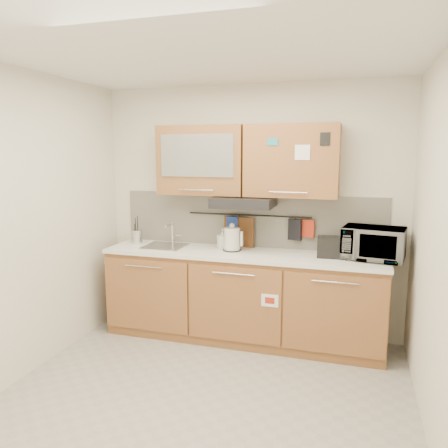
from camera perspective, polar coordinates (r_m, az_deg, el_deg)
The scene contains 21 objects.
floor at distance 3.69m, azimuth -2.71°, elevation -21.90°, with size 3.20×3.20×0.00m, color #9E9993.
ceiling at distance 3.23m, azimuth -3.09°, elevation 21.66°, with size 3.20×3.20×0.00m, color white.
wall_back at distance 4.63m, azimuth 3.36°, elevation 1.74°, with size 3.20×3.20×0.00m, color silver.
wall_left at distance 4.03m, azimuth -24.82°, elevation -0.24°, with size 3.00×3.00×0.00m, color silver.
wall_right at distance 3.08m, azimuth 26.49°, elevation -3.10°, with size 3.00×3.00×0.00m, color silver.
base_cabinet at distance 4.55m, azimuth 2.34°, elevation -10.00°, with size 2.80×0.64×0.88m.
countertop at distance 4.41m, azimuth 2.37°, elevation -3.93°, with size 2.82×0.62×0.04m, color white.
backsplash at distance 4.64m, azimuth 3.31°, elevation 0.50°, with size 2.80×0.02×0.56m, color silver.
upper_cabinets at distance 4.42m, azimuth 2.83°, elevation 8.28°, with size 1.82×0.37×0.70m.
range_hood at distance 4.38m, azimuth 2.61°, elevation 2.89°, with size 0.60×0.46×0.10m, color black.
sink at distance 4.70m, azimuth -7.66°, elevation -2.87°, with size 0.42×0.40×0.26m.
utensil_rail at distance 4.59m, azimuth 3.21°, elevation 1.17°, with size 0.02×0.02×1.30m, color black.
utensil_crock at distance 4.89m, azimuth -11.28°, elevation -1.60°, with size 0.16×0.16×0.30m.
kettle at distance 4.44m, azimuth 1.07°, elevation -2.05°, with size 0.21×0.18×0.29m.
toaster at distance 4.28m, azimuth 13.86°, elevation -2.91°, with size 0.27×0.17×0.20m.
microwave at distance 4.31m, azimuth 18.94°, elevation -2.41°, with size 0.55×0.37×0.30m, color #999999.
soap_bottle at distance 4.52m, azimuth -0.16°, elevation -1.96°, with size 0.10×0.10×0.21m, color #999999.
cutting_board at distance 4.64m, azimuth 1.97°, elevation -1.59°, with size 0.34×0.02×0.42m, color brown.
oven_mitt at distance 4.64m, azimuth 1.13°, elevation -0.29°, with size 0.13×0.03×0.21m, color #213B97.
dark_pouch at distance 4.51m, azimuth 9.25°, elevation -0.74°, with size 0.14×0.04×0.22m, color black.
pot_holder at distance 4.49m, azimuth 10.87°, elevation -0.58°, with size 0.15×0.02×0.18m, color #B12D17.
Camera 1 is at (1.06, -2.97, 1.91)m, focal length 35.00 mm.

